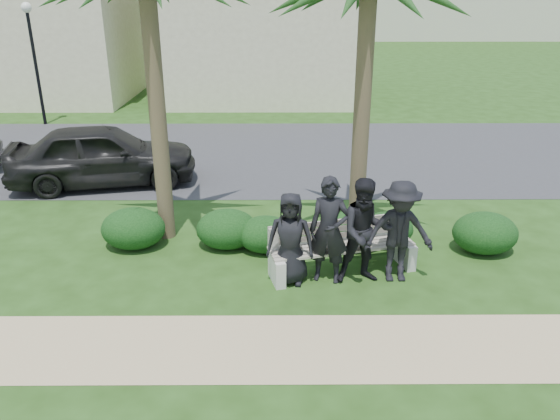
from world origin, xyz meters
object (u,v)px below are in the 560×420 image
(street_lamp, at_px, (32,42))
(man_d, at_px, (399,232))
(man_a, at_px, (290,239))
(man_c, at_px, (365,232))
(park_bench, at_px, (343,251))
(man_b, at_px, (329,230))
(car_a, at_px, (103,155))

(street_lamp, bearing_deg, man_d, -47.77)
(man_a, xyz_separation_m, man_d, (1.84, 0.06, 0.09))
(man_c, bearing_deg, park_bench, 129.38)
(street_lamp, relative_size, park_bench, 1.57)
(man_b, relative_size, car_a, 0.41)
(man_a, bearing_deg, street_lamp, 132.42)
(man_d, bearing_deg, car_a, 141.31)
(park_bench, xyz_separation_m, man_a, (-0.94, -0.34, 0.40))
(man_a, xyz_separation_m, man_c, (1.26, 0.03, 0.12))
(man_b, bearing_deg, car_a, 150.09)
(man_b, xyz_separation_m, man_d, (1.19, 0.00, -0.03))
(park_bench, relative_size, man_a, 1.68)
(street_lamp, distance_m, man_c, 15.78)
(car_a, bearing_deg, street_lamp, 20.44)
(park_bench, distance_m, man_c, 0.69)
(man_c, height_order, man_d, man_c)
(man_d, xyz_separation_m, car_a, (-6.50, 5.04, -0.12))
(car_a, bearing_deg, man_a, -149.17)
(park_bench, xyz_separation_m, man_c, (0.32, -0.32, 0.52))
(man_c, height_order, car_a, man_c)
(man_a, relative_size, car_a, 0.35)
(man_b, height_order, man_d, man_b)
(man_b, xyz_separation_m, car_a, (-5.32, 5.05, -0.15))
(man_a, relative_size, man_d, 0.90)
(street_lamp, xyz_separation_m, man_b, (9.58, -11.86, -2.00))
(street_lamp, bearing_deg, car_a, -58.00)
(man_a, bearing_deg, man_d, 7.57)
(man_c, distance_m, man_d, 0.58)
(street_lamp, distance_m, park_bench, 15.42)
(man_c, relative_size, man_d, 1.03)
(man_d, distance_m, car_a, 8.23)
(man_c, bearing_deg, man_b, 171.05)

